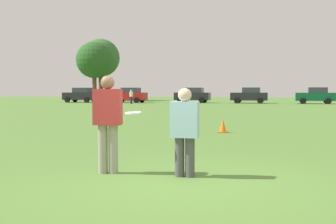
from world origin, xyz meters
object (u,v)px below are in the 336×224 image
at_px(player_defender, 185,128).
at_px(parked_car_mid_left, 129,95).
at_px(frisbee, 133,113).
at_px(parked_car_near_left, 81,95).
at_px(parked_car_mid_right, 250,95).
at_px(parked_car_center, 193,95).
at_px(bystander_sideline_watcher, 131,96).
at_px(traffic_cone, 223,126).
at_px(parked_car_near_right, 316,95).
at_px(player_thrower, 108,118).

xyz_separation_m(player_defender, parked_car_mid_left, (-13.35, 41.83, 0.10)).
height_order(frisbee, parked_car_mid_left, parked_car_mid_left).
relative_size(parked_car_near_left, parked_car_mid_right, 1.00).
distance_m(parked_car_near_left, parked_car_mid_right, 20.55).
xyz_separation_m(player_defender, parked_car_mid_right, (0.95, 42.57, 0.10)).
relative_size(parked_car_center, parked_car_mid_right, 1.00).
bearing_deg(frisbee, parked_car_center, 96.48).
distance_m(parked_car_mid_right, bystander_sideline_watcher, 13.74).
relative_size(frisbee, parked_car_near_left, 0.06).
bearing_deg(parked_car_mid_right, bystander_sideline_watcher, -161.32).
relative_size(player_defender, parked_car_mid_left, 0.34).
distance_m(traffic_cone, parked_car_center, 36.02).
bearing_deg(parked_car_near_left, parked_car_mid_left, 0.22).
bearing_deg(bystander_sideline_watcher, parked_car_near_right, 10.42).
bearing_deg(parked_car_center, traffic_cone, -80.56).
height_order(player_defender, parked_car_near_left, parked_car_near_left).
bearing_deg(parked_car_near_left, player_thrower, -66.42).
bearing_deg(traffic_cone, parked_car_center, 99.44).
bearing_deg(parked_car_near_left, parked_car_mid_right, 2.13).
xyz_separation_m(parked_car_mid_left, parked_car_center, (7.58, 1.23, 0.00)).
xyz_separation_m(parked_car_near_left, parked_car_center, (13.81, 1.25, 0.00)).
relative_size(player_thrower, frisbee, 6.25).
relative_size(frisbee, parked_car_mid_left, 0.06).
height_order(player_defender, parked_car_near_right, parked_car_near_right).
distance_m(player_defender, bystander_sideline_watcher, 40.03).
xyz_separation_m(player_thrower, player_defender, (1.36, -0.04, -0.13)).
distance_m(parked_car_near_left, parked_car_mid_left, 6.23).
relative_size(parked_car_near_left, parked_car_mid_left, 1.00).
distance_m(frisbee, parked_car_center, 43.40).
distance_m(traffic_cone, parked_car_near_left, 39.55).
bearing_deg(bystander_sideline_watcher, traffic_cone, -68.27).
bearing_deg(traffic_cone, player_defender, -91.06).
relative_size(frisbee, traffic_cone, 0.56).
xyz_separation_m(frisbee, traffic_cone, (1.01, 7.60, -0.83)).
xyz_separation_m(player_thrower, parked_car_near_right, (9.52, 41.85, -0.03)).
bearing_deg(parked_car_mid_left, player_defender, -72.30).
bearing_deg(player_thrower, parked_car_center, 95.86).
relative_size(player_defender, parked_car_near_left, 0.34).
height_order(player_thrower, parked_car_mid_right, parked_car_mid_right).
height_order(player_thrower, parked_car_center, parked_car_center).
bearing_deg(parked_car_near_left, bystander_sideline_watcher, -25.82).
bearing_deg(parked_car_near_left, traffic_cone, -60.08).
xyz_separation_m(player_thrower, parked_car_mid_right, (2.31, 42.53, -0.03)).
relative_size(parked_car_mid_right, bystander_sideline_watcher, 2.77).
distance_m(player_defender, parked_car_near_right, 42.68).
distance_m(parked_car_mid_left, parked_car_mid_right, 14.32).
xyz_separation_m(player_thrower, bystander_sideline_watcher, (-10.71, 38.13, -0.08)).
relative_size(traffic_cone, parked_car_near_left, 0.11).
height_order(parked_car_mid_right, parked_car_near_right, same).
relative_size(parked_car_near_left, parked_car_center, 1.00).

